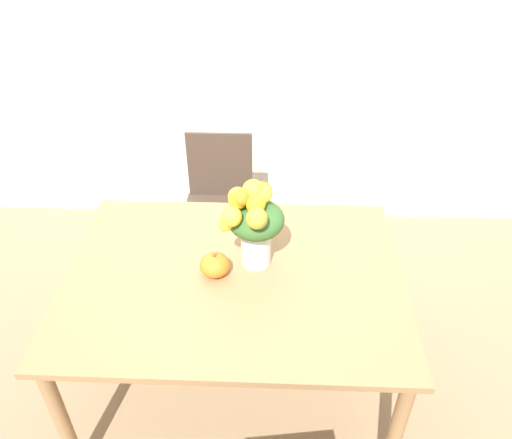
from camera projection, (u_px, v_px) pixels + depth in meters
The scene contains 6 objects.
ground_plane at pixel (237, 380), 2.59m from camera, with size 12.00×12.00×0.00m, color #8E7556.
wall_back at pixel (250, 29), 3.01m from camera, with size 8.00×0.06×2.70m.
dining_table at pixel (234, 288), 2.20m from camera, with size 1.46×1.08×0.75m.
flower_vase at pixel (254, 221), 2.08m from camera, with size 0.27×0.28×0.41m.
pumpkin at pixel (215, 265), 2.12m from camera, with size 0.13×0.13×0.12m.
dining_chair_near_window at pixel (219, 204), 3.07m from camera, with size 0.42×0.42×0.88m.
Camera 1 is at (0.16, -1.58, 2.22)m, focal length 35.00 mm.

